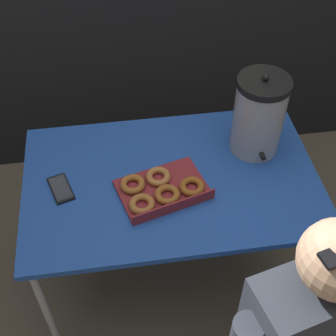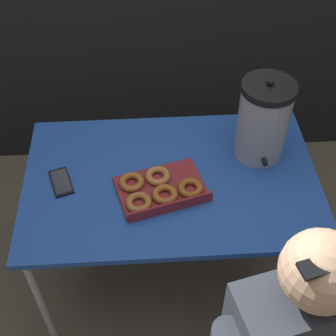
# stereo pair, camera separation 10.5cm
# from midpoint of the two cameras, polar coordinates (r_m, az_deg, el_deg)

# --- Properties ---
(ground_plane) EXTENTS (12.00, 12.00, 0.00)m
(ground_plane) POSITION_cam_midpoint_polar(r_m,az_deg,el_deg) (2.55, -0.91, -12.70)
(ground_plane) COLOR brown
(folding_table) EXTENTS (1.22, 0.77, 0.75)m
(folding_table) POSITION_cam_midpoint_polar(r_m,az_deg,el_deg) (1.98, -1.14, -2.24)
(folding_table) COLOR #1E479E
(folding_table) RESTS_ON ground
(donut_box) EXTENTS (0.40, 0.32, 0.05)m
(donut_box) POSITION_cam_midpoint_polar(r_m,az_deg,el_deg) (1.87, -2.48, -2.70)
(donut_box) COLOR maroon
(donut_box) RESTS_ON folding_table
(coffee_urn) EXTENTS (0.22, 0.25, 0.38)m
(coffee_urn) POSITION_cam_midpoint_polar(r_m,az_deg,el_deg) (1.97, 9.49, 6.31)
(coffee_urn) COLOR #939399
(coffee_urn) RESTS_ON folding_table
(cell_phone) EXTENTS (0.12, 0.17, 0.01)m
(cell_phone) POSITION_cam_midpoint_polar(r_m,az_deg,el_deg) (1.95, -14.46, -2.54)
(cell_phone) COLOR black
(cell_phone) RESTS_ON folding_table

